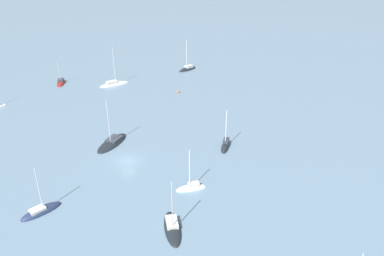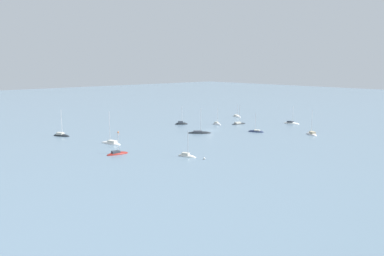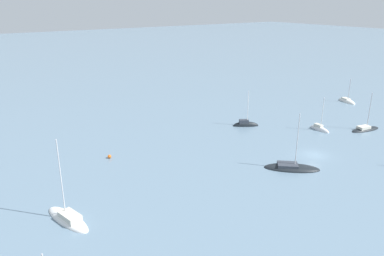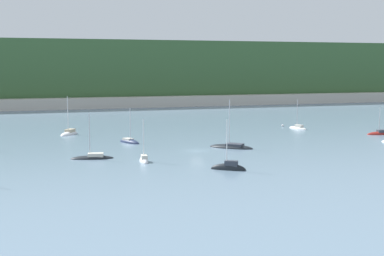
% 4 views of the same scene
% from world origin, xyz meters
% --- Properties ---
extents(ground_plane, '(600.00, 600.00, 0.00)m').
position_xyz_m(ground_plane, '(0.00, 0.00, 0.00)').
color(ground_plane, slate).
extents(sailboat_1, '(7.61, 3.37, 8.43)m').
position_xyz_m(sailboat_1, '(-19.66, -2.55, 0.11)').
color(sailboat_1, black).
rests_on(sailboat_1, ground_plane).
extents(sailboat_2, '(4.92, 7.15, 10.28)m').
position_xyz_m(sailboat_2, '(48.34, -27.69, 0.13)').
color(sailboat_2, black).
rests_on(sailboat_2, ground_plane).
extents(sailboat_4, '(8.72, 8.26, 10.02)m').
position_xyz_m(sailboat_4, '(7.63, 1.56, 0.07)').
color(sailboat_4, black).
rests_on(sailboat_4, ground_plane).
extents(sailboat_5, '(4.21, 8.61, 11.29)m').
position_xyz_m(sailboat_5, '(41.89, -4.01, 0.13)').
color(sailboat_5, white).
rests_on(sailboat_5, ground_plane).
extents(sailboat_6, '(4.37, 6.33, 8.06)m').
position_xyz_m(sailboat_6, '(-10.01, 14.39, 0.07)').
color(sailboat_6, '#232D4C').
rests_on(sailboat_6, ground_plane).
extents(sailboat_8, '(6.71, 3.10, 7.05)m').
position_xyz_m(sailboat_8, '(48.01, 9.87, 0.10)').
color(sailboat_8, maroon).
rests_on(sailboat_8, ground_plane).
extents(sailboat_9, '(1.78, 5.02, 7.89)m').
position_xyz_m(sailboat_9, '(-11.85, -7.99, 0.12)').
color(sailboat_9, silver).
rests_on(sailboat_9, ground_plane).
extents(sailboat_11, '(5.45, 4.17, 8.70)m').
position_xyz_m(sailboat_11, '(-0.90, -18.73, 0.13)').
color(sailboat_11, black).
rests_on(sailboat_11, ground_plane).
extents(mooring_buoy_0, '(0.63, 0.63, 0.63)m').
position_xyz_m(mooring_buoy_0, '(30.11, -19.07, 0.32)').
color(mooring_buoy_0, orange).
rests_on(mooring_buoy_0, ground_plane).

